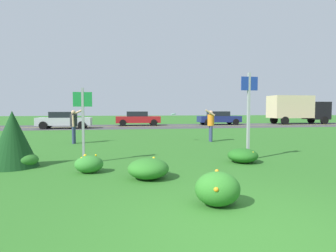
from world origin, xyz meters
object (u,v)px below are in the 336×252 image
Objects in this scene: person_thrower_dark_shirt at (74,123)px; car_navy_rightmost at (219,118)px; car_silver_center_left at (64,120)px; sign_post_by_roadside at (249,108)px; frisbee_pale_blue at (173,114)px; person_catcher_orange_shirt at (211,123)px; car_red_center_right at (138,118)px; box_truck_black at (297,108)px; sign_post_near_path at (83,118)px.

car_navy_rightmost is at bearing 49.09° from person_thrower_dark_shirt.
person_thrower_dark_shirt is 0.37× the size of car_silver_center_left.
frisbee_pale_blue is (-1.46, 5.37, -0.29)m from sign_post_by_roadside.
person_catcher_orange_shirt reaches higher than person_thrower_dark_shirt.
car_silver_center_left is (-9.39, 11.66, -0.22)m from person_catcher_orange_shirt.
sign_post_by_roadside reaches higher than frisbee_pale_blue.
person_thrower_dark_shirt is at bearing 177.75° from frisbee_pale_blue.
sign_post_by_roadside is at bearing -83.41° from car_red_center_right.
frisbee_pale_blue is (-1.93, 0.13, 0.46)m from person_catcher_orange_shirt.
person_catcher_orange_shirt is 0.25× the size of box_truck_black.
sign_post_by_roadside is 0.63× the size of car_red_center_right.
sign_post_near_path is 5.37m from person_thrower_dark_shirt.
frisbee_pale_blue is at bearing -117.83° from car_navy_rightmost.
sign_post_near_path is 20.20m from car_red_center_right.
box_truck_black reaches higher than car_navy_rightmost.
sign_post_near_path reaches higher than frisbee_pale_blue.
person_thrower_dark_shirt is at bearing -146.32° from box_truck_black.
car_red_center_right is (-0.88, 14.93, -0.68)m from frisbee_pale_blue.
sign_post_by_roadside is 8.47m from person_thrower_dark_shirt.
sign_post_by_roadside is 20.45m from car_red_center_right.
person_thrower_dark_shirt is at bearing 177.30° from person_catcher_orange_shirt.
sign_post_by_roadside is 0.63× the size of car_navy_rightmost.
sign_post_near_path reaches higher than car_navy_rightmost.
person_thrower_dark_shirt is 6.83m from person_catcher_orange_shirt.
car_navy_rightmost is at bearing 0.00° from car_red_center_right.
sign_post_by_roadside reaches higher than car_navy_rightmost.
sign_post_by_roadside is at bearing -41.20° from person_thrower_dark_shirt.
car_silver_center_left is at bearing 128.84° from person_catcher_orange_shirt.
sign_post_by_roadside is 0.63× the size of car_silver_center_left.
person_catcher_orange_shirt is 1.99m from frisbee_pale_blue.
car_silver_center_left is 1.00× the size of car_red_center_right.
person_catcher_orange_shirt reaches higher than car_navy_rightmost.
sign_post_near_path is 0.35× the size of box_truck_black.
person_catcher_orange_shirt is (5.72, 4.92, -0.45)m from sign_post_near_path.
sign_post_by_roadside is 5.31m from person_catcher_orange_shirt.
sign_post_by_roadside reaches higher than person_catcher_orange_shirt.
person_thrower_dark_shirt is at bearing -105.20° from car_red_center_right.
sign_post_near_path is at bearing -77.52° from car_silver_center_left.
person_thrower_dark_shirt is 6.24× the size of frisbee_pale_blue.
box_truck_black is (15.30, 15.06, 0.84)m from person_catcher_orange_shirt.
car_silver_center_left and car_navy_rightmost have the same top height.
sign_post_near_path is 0.51× the size of car_red_center_right.
person_thrower_dark_shirt is 15.27m from car_red_center_right.
frisbee_pale_blue is at bearing 176.14° from person_catcher_orange_shirt.
box_truck_black is (18.11, -0.00, 1.06)m from car_red_center_right.
car_silver_center_left and car_red_center_right have the same top height.
person_catcher_orange_shirt is at bearing -135.45° from box_truck_black.
box_truck_black is (21.01, 19.98, 0.40)m from sign_post_near_path.
frisbee_pale_blue is (3.79, 5.05, 0.01)m from sign_post_near_path.
frisbee_pale_blue is 14.97m from car_red_center_right.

